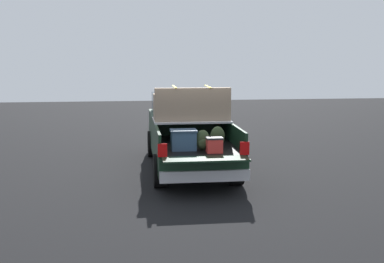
% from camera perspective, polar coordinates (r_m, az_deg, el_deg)
% --- Properties ---
extents(ground_plane, '(40.00, 40.00, 0.00)m').
position_cam_1_polar(ground_plane, '(13.21, -0.33, -4.32)').
color(ground_plane, black).
extents(pickup_truck, '(6.05, 2.06, 2.23)m').
position_cam_1_polar(pickup_truck, '(13.38, -0.52, 0.05)').
color(pickup_truck, black).
rests_on(pickup_truck, ground_plane).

